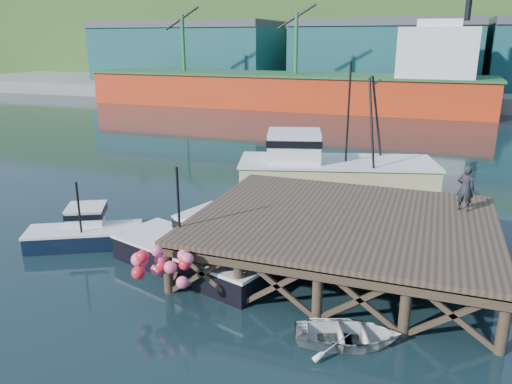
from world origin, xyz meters
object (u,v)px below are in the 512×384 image
at_px(boat_navy, 85,231).
at_px(dinghy, 348,334).
at_px(trawler, 332,166).
at_px(boat_black, 199,249).
at_px(dockworker, 465,188).

distance_m(boat_navy, dinghy, 13.47).
distance_m(boat_navy, trawler, 15.16).
xyz_separation_m(boat_black, trawler, (3.01, 12.53, 0.80)).
distance_m(boat_black, trawler, 12.91).
relative_size(boat_navy, dockworker, 2.75).
bearing_deg(boat_navy, dinghy, -44.44).
relative_size(dinghy, dockworker, 1.68).
distance_m(trawler, dinghy, 16.44).
height_order(boat_black, dockworker, boat_black).
height_order(boat_black, trawler, trawler).
relative_size(boat_navy, dinghy, 1.63).
bearing_deg(dinghy, boat_navy, 57.65).
bearing_deg(trawler, boat_black, -119.05).
bearing_deg(boat_black, trawler, 94.14).
xyz_separation_m(trawler, dockworker, (7.19, -7.59, 1.47)).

